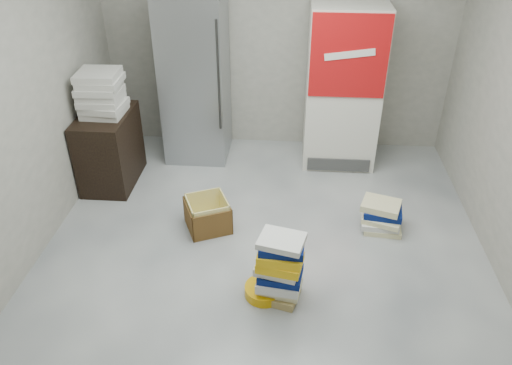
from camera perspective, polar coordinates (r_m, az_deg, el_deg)
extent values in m
plane|color=beige|center=(4.33, 0.60, -10.56)|extent=(5.00, 5.00, 0.00)
cube|color=#A8A297|center=(5.88, 2.48, 17.00)|extent=(4.00, 0.04, 2.80)
cube|color=#A7AAAF|center=(5.77, -6.94, 11.80)|extent=(0.70, 0.70, 1.90)
cylinder|color=#333333|center=(5.33, -4.32, 11.93)|extent=(0.02, 0.02, 1.19)
cube|color=silver|center=(5.71, 9.88, 10.79)|extent=(0.80, 0.70, 1.80)
cube|color=#BA0F11|center=(5.22, 10.62, 13.94)|extent=(0.78, 0.02, 0.85)
cube|color=white|center=(5.20, 10.66, 14.17)|extent=(0.50, 0.01, 0.14)
cube|color=#3F3F3F|center=(5.73, 9.39, 2.00)|extent=(0.70, 0.02, 0.15)
cube|color=black|center=(5.58, -16.37, 3.72)|extent=(0.50, 0.80, 0.80)
cube|color=beige|center=(5.40, -16.91, 7.82)|extent=(0.41, 0.41, 0.06)
cube|color=beige|center=(5.36, -16.97, 8.39)|extent=(0.43, 0.43, 0.06)
cube|color=beige|center=(5.35, -17.26, 9.03)|extent=(0.41, 0.41, 0.06)
cube|color=beige|center=(5.33, -17.32, 9.72)|extent=(0.41, 0.41, 0.06)
cube|color=beige|center=(5.30, -17.53, 10.30)|extent=(0.42, 0.42, 0.06)
cube|color=beige|center=(5.28, -17.37, 11.00)|extent=(0.41, 0.41, 0.06)
cube|color=beige|center=(5.26, -17.64, 11.67)|extent=(0.42, 0.42, 0.06)
cube|color=#A2894F|center=(4.13, 2.42, -12.54)|extent=(0.39, 0.34, 0.07)
cube|color=beige|center=(4.09, 2.74, -11.69)|extent=(0.38, 0.32, 0.07)
cube|color=silver|center=(4.03, 2.61, -11.26)|extent=(0.36, 0.30, 0.07)
cube|color=navy|center=(3.99, 2.82, -10.41)|extent=(0.37, 0.31, 0.06)
cube|color=silver|center=(3.96, 2.52, -9.58)|extent=(0.38, 0.33, 0.07)
cube|color=yellow|center=(3.89, 2.77, -9.12)|extent=(0.38, 0.32, 0.08)
cube|color=yellow|center=(3.84, 2.79, -8.22)|extent=(0.36, 0.30, 0.08)
cube|color=navy|center=(3.80, 3.00, -7.22)|extent=(0.35, 0.28, 0.07)
cube|color=silver|center=(3.75, 2.95, -6.68)|extent=(0.39, 0.33, 0.05)
cube|color=beige|center=(4.95, 14.20, -4.98)|extent=(0.37, 0.30, 0.05)
cube|color=silver|center=(4.92, 13.96, -4.42)|extent=(0.36, 0.29, 0.06)
cube|color=beige|center=(4.89, 14.23, -3.98)|extent=(0.41, 0.36, 0.05)
cube|color=navy|center=(4.88, 14.29, -3.21)|extent=(0.38, 0.31, 0.07)
cube|color=beige|center=(4.85, 14.11, -2.56)|extent=(0.41, 0.36, 0.06)
cube|color=yellow|center=(4.87, -5.46, -5.01)|extent=(0.48, 0.48, 0.01)
cube|color=brown|center=(4.94, -6.09, -2.53)|extent=(0.36, 0.17, 0.28)
cube|color=brown|center=(4.65, -4.95, -5.03)|extent=(0.36, 0.17, 0.28)
cube|color=brown|center=(4.76, -7.73, -4.17)|extent=(0.17, 0.36, 0.28)
cube|color=brown|center=(4.83, -3.38, -3.32)|extent=(0.17, 0.36, 0.28)
cube|color=yellow|center=(4.92, -6.06, -2.46)|extent=(0.33, 0.15, 0.31)
cube|color=yellow|center=(4.65, -5.01, -4.73)|extent=(0.33, 0.15, 0.31)
cube|color=yellow|center=(4.75, -7.55, -3.95)|extent=(0.15, 0.33, 0.31)
cube|color=yellow|center=(4.82, -3.57, -3.17)|extent=(0.15, 0.33, 0.31)
cylinder|color=#D89C07|center=(4.14, 0.94, -12.23)|extent=(0.37, 0.37, 0.08)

